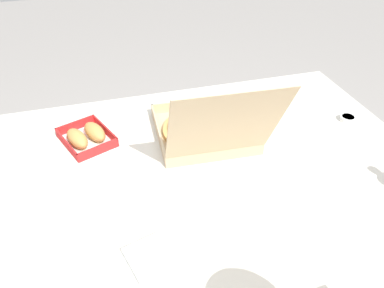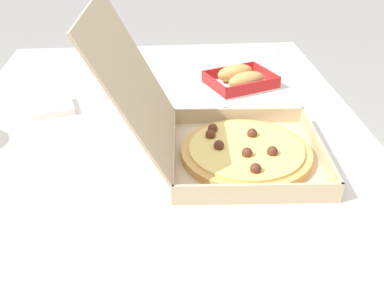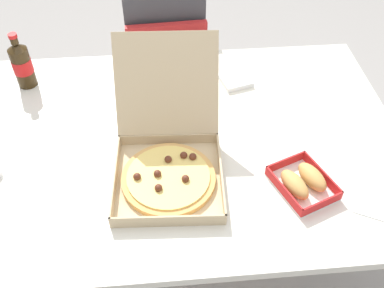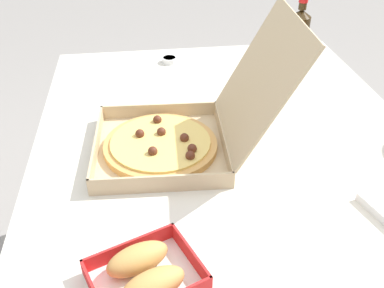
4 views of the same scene
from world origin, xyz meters
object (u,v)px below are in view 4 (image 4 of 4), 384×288
at_px(bread_side_box, 145,274).
at_px(dipping_sauce_cup, 169,60).
at_px(pizza_box_open, 177,134).
at_px(cola_bottle, 298,34).

bearing_deg(bread_side_box, dipping_sauce_cup, 172.28).
height_order(pizza_box_open, dipping_sauce_cup, pizza_box_open).
relative_size(bread_side_box, dipping_sauce_cup, 4.14).
height_order(cola_bottle, dipping_sauce_cup, cola_bottle).
distance_m(bread_side_box, dipping_sauce_cup, 0.97).
bearing_deg(pizza_box_open, bread_side_box, -13.99).
bearing_deg(bread_side_box, cola_bottle, 147.24).
xyz_separation_m(bread_side_box, cola_bottle, (-0.93, 0.60, 0.07)).
bearing_deg(bread_side_box, pizza_box_open, 166.01).
height_order(pizza_box_open, bread_side_box, pizza_box_open).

